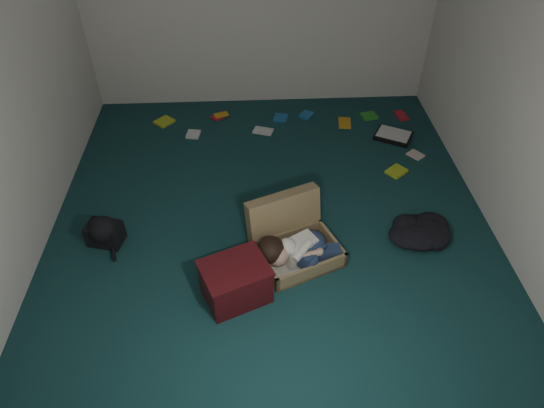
{
  "coord_description": "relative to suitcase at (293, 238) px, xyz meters",
  "views": [
    {
      "loc": [
        -0.17,
        -3.25,
        3.1
      ],
      "look_at": [
        0.0,
        -0.15,
        0.35
      ],
      "focal_mm": 32.0,
      "sensor_mm": 36.0,
      "label": 1
    }
  ],
  "objects": [
    {
      "name": "maroon_bin",
      "position": [
        -0.48,
        -0.47,
        0.03
      ],
      "size": [
        0.61,
        0.55,
        0.34
      ],
      "rotation": [
        0.0,
        0.0,
        0.4
      ],
      "color": "#440E12",
      "rests_on": "floor"
    },
    {
      "name": "floor",
      "position": [
        -0.16,
        0.37,
        -0.14
      ],
      "size": [
        4.5,
        4.5,
        0.0
      ],
      "primitive_type": "plane",
      "color": "#153C3E",
      "rests_on": "ground"
    },
    {
      "name": "person",
      "position": [
        0.02,
        -0.17,
        0.04
      ],
      "size": [
        0.73,
        0.38,
        0.3
      ],
      "rotation": [
        0.0,
        0.0,
        0.39
      ],
      "color": "white",
      "rests_on": "suitcase"
    },
    {
      "name": "suitcase",
      "position": [
        0.0,
        0.0,
        0.0
      ],
      "size": [
        0.85,
        0.84,
        0.48
      ],
      "rotation": [
        0.0,
        0.0,
        0.39
      ],
      "color": "#8F794F",
      "rests_on": "floor"
    },
    {
      "name": "backpack",
      "position": [
        -1.63,
        0.19,
        -0.04
      ],
      "size": [
        0.42,
        0.37,
        0.22
      ],
      "primitive_type": null,
      "rotation": [
        0.0,
        0.0,
        -0.25
      ],
      "color": "black",
      "rests_on": "floor"
    },
    {
      "name": "paper_tray",
      "position": [
        1.3,
        1.68,
        -0.12
      ],
      "size": [
        0.49,
        0.45,
        0.06
      ],
      "rotation": [
        0.0,
        0.0,
        -0.5
      ],
      "color": "black",
      "rests_on": "floor"
    },
    {
      "name": "wall_front",
      "position": [
        -0.16,
        -1.88,
        1.16
      ],
      "size": [
        4.5,
        0.0,
        4.5
      ],
      "primitive_type": "plane",
      "rotation": [
        -1.57,
        0.0,
        0.0
      ],
      "color": "silver",
      "rests_on": "ground"
    },
    {
      "name": "clothing_pile",
      "position": [
        1.17,
        0.13,
        -0.07
      ],
      "size": [
        0.54,
        0.49,
        0.14
      ],
      "primitive_type": null,
      "rotation": [
        0.0,
        0.0,
        0.35
      ],
      "color": "black",
      "rests_on": "floor"
    },
    {
      "name": "wall_right",
      "position": [
        1.84,
        0.37,
        1.16
      ],
      "size": [
        0.0,
        4.5,
        4.5
      ],
      "primitive_type": "plane",
      "rotation": [
        1.57,
        0.0,
        -1.57
      ],
      "color": "silver",
      "rests_on": "ground"
    },
    {
      "name": "book_scatter",
      "position": [
        0.38,
        1.9,
        -0.14
      ],
      "size": [
        3.06,
        1.42,
        0.02
      ],
      "color": "#B8D024",
      "rests_on": "floor"
    }
  ]
}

